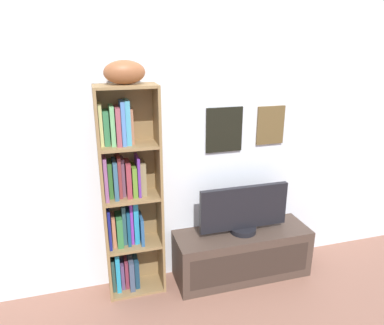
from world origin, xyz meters
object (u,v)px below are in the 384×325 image
Objects in this scene: bookshelf at (127,197)px; tv_stand at (242,253)px; football at (125,72)px; television at (244,210)px.

bookshelf is 1.11m from tv_stand.
bookshelf is 0.93m from football.
football reaches higher than television.
football is at bearing 175.46° from television.
bookshelf reaches higher than television.
television is (0.93, -0.10, -0.19)m from bookshelf.
bookshelf is 1.44× the size of tv_stand.
football is at bearing -39.63° from bookshelf.
football is 1.43m from television.
television is (0.90, -0.07, -1.12)m from football.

